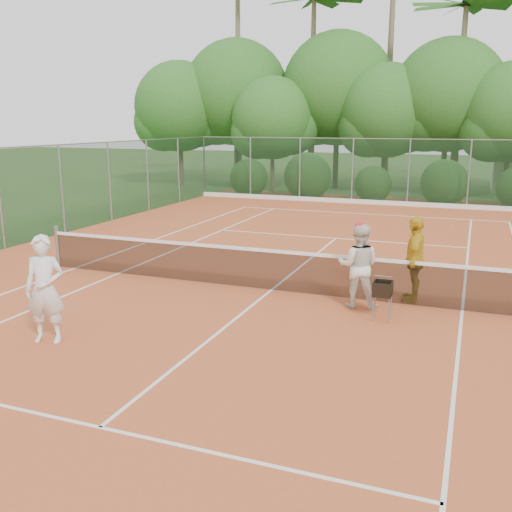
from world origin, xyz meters
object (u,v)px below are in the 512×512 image
at_px(player_white, 45,289).
at_px(player_center_grp, 358,266).
at_px(player_yellow, 415,259).
at_px(ball_hopper, 383,289).

xyz_separation_m(player_white, player_center_grp, (4.65, 3.84, -0.07)).
bearing_deg(player_yellow, player_white, -50.45).
xyz_separation_m(player_white, ball_hopper, (5.26, 3.19, -0.33)).
distance_m(player_center_grp, ball_hopper, 0.93).
bearing_deg(player_center_grp, ball_hopper, -46.93).
xyz_separation_m(player_center_grp, player_yellow, (1.03, 0.83, 0.04)).
height_order(player_center_grp, player_yellow, player_yellow).
bearing_deg(player_center_grp, player_white, -140.42).
relative_size(player_white, player_center_grp, 1.06).
height_order(player_white, player_yellow, player_white).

